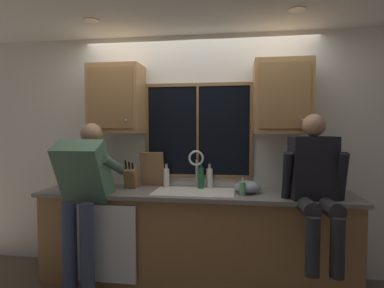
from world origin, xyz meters
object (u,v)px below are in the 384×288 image
object	(u,v)px
knife_block	(131,178)
bottle_green_glass	(201,177)
person_standing	(84,190)
mixing_bowl	(247,187)
cutting_board	(152,169)
person_sitting_on_counter	(315,181)
bottle_tall_clear	(209,178)
soap_dispenser	(242,189)
bottle_amber_small	(166,177)

from	to	relation	value
knife_block	bottle_green_glass	size ratio (longest dim) A/B	1.13
person_standing	mixing_bowl	bearing A→B (deg)	13.21
knife_block	person_standing	bearing A→B (deg)	-126.72
cutting_board	bottle_green_glass	bearing A→B (deg)	-5.04
person_sitting_on_counter	cutting_board	bearing A→B (deg)	163.10
bottle_green_glass	cutting_board	bearing A→B (deg)	174.96
mixing_bowl	bottle_tall_clear	world-z (taller)	bottle_tall_clear
cutting_board	soap_dispenser	distance (m)	1.03
person_standing	bottle_tall_clear	bearing A→B (deg)	26.20
mixing_bowl	bottle_amber_small	bearing A→B (deg)	169.05
cutting_board	knife_block	bearing A→B (deg)	-146.19
person_standing	person_sitting_on_counter	world-z (taller)	person_sitting_on_counter
person_standing	bottle_amber_small	xyz separation A→B (m)	(0.67, 0.52, 0.05)
person_standing	soap_dispenser	distance (m)	1.49
person_sitting_on_counter	mixing_bowl	bearing A→B (deg)	153.26
person_standing	soap_dispenser	xyz separation A→B (m)	(1.47, 0.22, 0.01)
knife_block	cutting_board	world-z (taller)	cutting_board
mixing_bowl	bottle_amber_small	distance (m)	0.87
person_standing	person_sitting_on_counter	size ratio (longest dim) A/B	1.27
cutting_board	bottle_green_glass	size ratio (longest dim) A/B	1.35
person_standing	bottle_amber_small	size ratio (longest dim) A/B	6.15
person_sitting_on_counter	mixing_bowl	world-z (taller)	person_sitting_on_counter
person_sitting_on_counter	bottle_green_glass	distance (m)	1.13
knife_block	soap_dispenser	world-z (taller)	knife_block
mixing_bowl	bottle_green_glass	size ratio (longest dim) A/B	0.89
cutting_board	mixing_bowl	bearing A→B (deg)	-10.85
knife_block	bottle_tall_clear	bearing A→B (deg)	9.43
person_standing	mixing_bowl	size ratio (longest dim) A/B	6.36
person_standing	person_sitting_on_counter	bearing A→B (deg)	1.94
person_standing	knife_block	distance (m)	0.53
person_sitting_on_counter	bottle_amber_small	size ratio (longest dim) A/B	4.84
cutting_board	mixing_bowl	xyz separation A→B (m)	(1.01, -0.19, -0.13)
person_sitting_on_counter	cutting_board	world-z (taller)	person_sitting_on_counter
person_standing	soap_dispenser	size ratio (longest dim) A/B	9.37
bottle_tall_clear	person_standing	bearing A→B (deg)	-153.80
bottle_tall_clear	soap_dispenser	bearing A→B (deg)	-44.21
knife_block	mixing_bowl	xyz separation A→B (m)	(1.21, -0.06, -0.05)
person_standing	mixing_bowl	distance (m)	1.56
mixing_bowl	bottle_tall_clear	size ratio (longest dim) A/B	0.95
mixing_bowl	bottle_tall_clear	distance (m)	0.44
soap_dispenser	bottle_tall_clear	distance (m)	0.48
knife_block	bottle_tall_clear	size ratio (longest dim) A/B	1.21
person_standing	knife_block	bearing A→B (deg)	53.28
person_sitting_on_counter	knife_block	world-z (taller)	person_sitting_on_counter
cutting_board	bottle_tall_clear	xyz separation A→B (m)	(0.62, 0.01, -0.08)
person_standing	cutting_board	xyz separation A→B (m)	(0.51, 0.55, 0.13)
person_sitting_on_counter	bottle_green_glass	world-z (taller)	person_sitting_on_counter
person_standing	bottle_green_glass	xyz separation A→B (m)	(1.05, 0.50, 0.06)
bottle_tall_clear	bottle_amber_small	xyz separation A→B (m)	(-0.46, -0.03, -0.00)
bottle_green_glass	bottle_amber_small	xyz separation A→B (m)	(-0.38, 0.02, -0.01)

